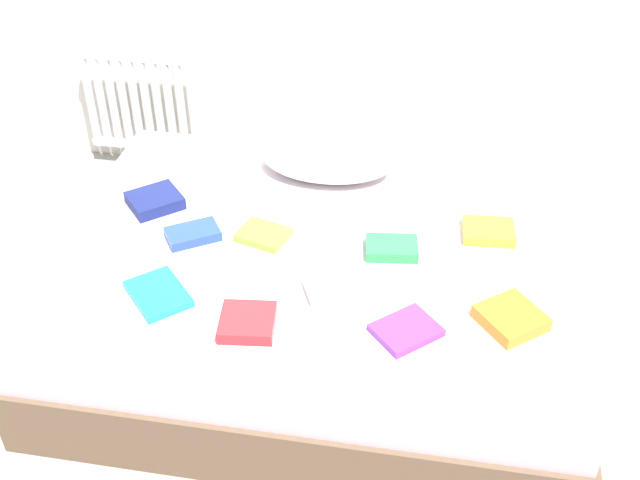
# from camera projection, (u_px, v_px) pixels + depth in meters

# --- Properties ---
(ground_plane) EXTENTS (8.00, 8.00, 0.00)m
(ground_plane) POSITION_uv_depth(u_px,v_px,m) (318.00, 339.00, 3.20)
(ground_plane) COLOR #9E998E
(bed) EXTENTS (2.00, 1.50, 0.50)m
(bed) POSITION_uv_depth(u_px,v_px,m) (318.00, 294.00, 3.05)
(bed) COLOR brown
(bed) RESTS_ON ground
(radiator) EXTENTS (0.61, 0.04, 0.55)m
(radiator) POSITION_uv_depth(u_px,v_px,m) (141.00, 103.00, 4.07)
(radiator) COLOR white
(radiator) RESTS_ON ground
(pillow) EXTENTS (0.55, 0.33, 0.14)m
(pillow) POSITION_uv_depth(u_px,v_px,m) (328.00, 159.00, 3.26)
(pillow) COLOR white
(pillow) RESTS_ON bed
(textbook_purple) EXTENTS (0.26, 0.25, 0.03)m
(textbook_purple) POSITION_uv_depth(u_px,v_px,m) (406.00, 330.00, 2.50)
(textbook_purple) COLOR purple
(textbook_purple) RESTS_ON bed
(textbook_navy) EXTENTS (0.26, 0.26, 0.05)m
(textbook_navy) POSITION_uv_depth(u_px,v_px,m) (155.00, 201.00, 3.09)
(textbook_navy) COLOR navy
(textbook_navy) RESTS_ON bed
(textbook_white) EXTENTS (0.27, 0.21, 0.05)m
(textbook_white) POSITION_uv_depth(u_px,v_px,m) (341.00, 286.00, 2.66)
(textbook_white) COLOR white
(textbook_white) RESTS_ON bed
(textbook_lime) EXTENTS (0.22, 0.19, 0.03)m
(textbook_lime) POSITION_uv_depth(u_px,v_px,m) (263.00, 235.00, 2.92)
(textbook_lime) COLOR #8CC638
(textbook_lime) RESTS_ON bed
(textbook_teal) EXTENTS (0.28, 0.28, 0.03)m
(textbook_teal) POSITION_uv_depth(u_px,v_px,m) (158.00, 294.00, 2.64)
(textbook_teal) COLOR teal
(textbook_teal) RESTS_ON bed
(textbook_yellow) EXTENTS (0.20, 0.17, 0.04)m
(textbook_yellow) POSITION_uv_depth(u_px,v_px,m) (488.00, 231.00, 2.93)
(textbook_yellow) COLOR yellow
(textbook_yellow) RESTS_ON bed
(textbook_orange) EXTENTS (0.26, 0.26, 0.05)m
(textbook_orange) POSITION_uv_depth(u_px,v_px,m) (511.00, 318.00, 2.53)
(textbook_orange) COLOR orange
(textbook_orange) RESTS_ON bed
(textbook_green) EXTENTS (0.21, 0.16, 0.04)m
(textbook_green) POSITION_uv_depth(u_px,v_px,m) (392.00, 248.00, 2.84)
(textbook_green) COLOR green
(textbook_green) RESTS_ON bed
(textbook_blue) EXTENTS (0.23, 0.21, 0.04)m
(textbook_blue) POSITION_uv_depth(u_px,v_px,m) (193.00, 234.00, 2.91)
(textbook_blue) COLOR #2847B7
(textbook_blue) RESTS_ON bed
(textbook_red) EXTENTS (0.20, 0.19, 0.04)m
(textbook_red) POSITION_uv_depth(u_px,v_px,m) (247.00, 322.00, 2.52)
(textbook_red) COLOR red
(textbook_red) RESTS_ON bed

